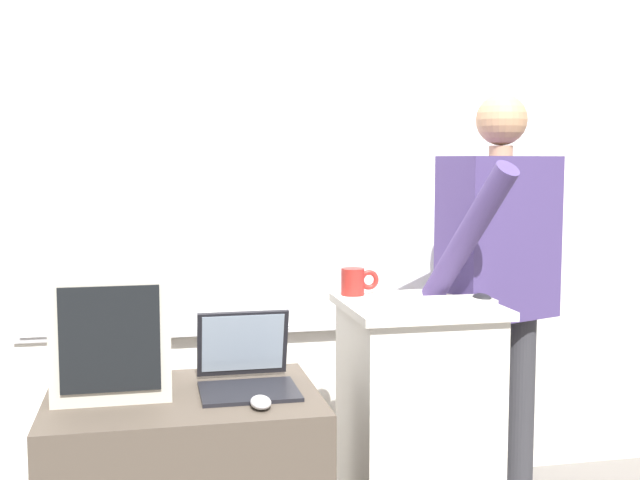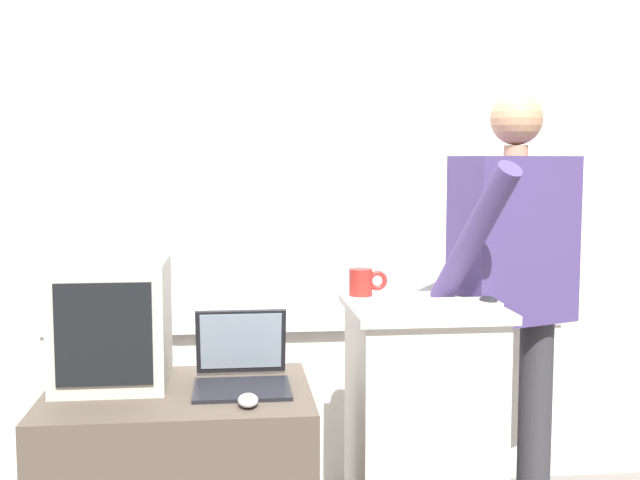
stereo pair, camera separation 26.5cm
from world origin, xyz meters
name	(u,v)px [view 1 (the left image)]	position (x,y,z in m)	size (l,w,h in m)	color
back_wall	(260,190)	(0.01, 1.32, 1.32)	(6.40, 0.17, 2.64)	silver
lectern_podium	(416,431)	(0.46, 0.54, 0.48)	(0.52, 0.52, 0.95)	beige
person_presenter	(499,279)	(0.85, 0.74, 0.99)	(0.64, 0.67, 1.70)	#333338
laptop	(246,365)	(-0.18, 0.35, 0.80)	(0.30, 0.32, 0.23)	black
wireless_keyboard	(430,302)	(0.48, 0.48, 0.96)	(0.44, 0.14, 0.02)	beige
computer_mouse_by_laptop	(261,402)	(-0.16, 0.12, 0.75)	(0.06, 0.10, 0.03)	#BCBCC1
computer_mouse_by_keyboard	(482,298)	(0.67, 0.48, 0.97)	(0.06, 0.10, 0.03)	black
crt_monitor	(113,327)	(-0.58, 0.40, 0.93)	(0.35, 0.36, 0.40)	#BCB7A8
coffee_mug	(355,281)	(0.28, 0.73, 1.00)	(0.14, 0.09, 0.10)	maroon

